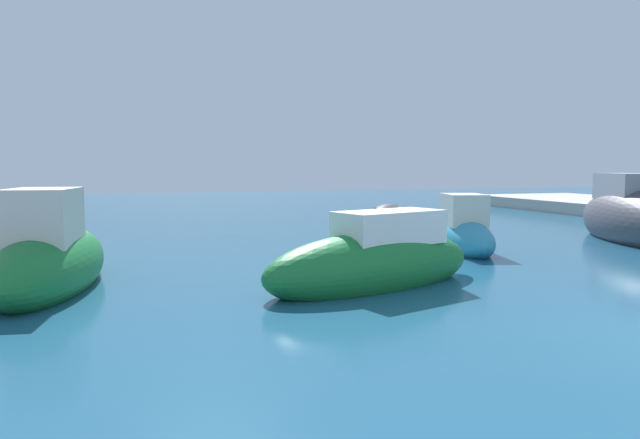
{
  "coord_description": "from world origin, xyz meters",
  "views": [
    {
      "loc": [
        -6.88,
        -3.98,
        1.99
      ],
      "look_at": [
        -1.91,
        11.23,
        0.49
      ],
      "focal_mm": 32.17,
      "sensor_mm": 36.0,
      "label": 1
    }
  ],
  "objects_px": {
    "moored_boat_0": "(388,217)",
    "moored_boat_3": "(460,234)",
    "moored_boat_1": "(639,219)",
    "moored_boat_4": "(51,260)",
    "moored_boat_2": "(376,262)"
  },
  "relations": [
    {
      "from": "moored_boat_0",
      "to": "moored_boat_3",
      "type": "relative_size",
      "value": 0.88
    },
    {
      "from": "moored_boat_0",
      "to": "moored_boat_1",
      "type": "distance_m",
      "value": 7.44
    },
    {
      "from": "moored_boat_3",
      "to": "moored_boat_4",
      "type": "height_order",
      "value": "moored_boat_4"
    },
    {
      "from": "moored_boat_0",
      "to": "moored_boat_3",
      "type": "height_order",
      "value": "moored_boat_3"
    },
    {
      "from": "moored_boat_2",
      "to": "moored_boat_4",
      "type": "relative_size",
      "value": 1.01
    },
    {
      "from": "moored_boat_4",
      "to": "moored_boat_2",
      "type": "bearing_deg",
      "value": -97.27
    },
    {
      "from": "moored_boat_2",
      "to": "moored_boat_4",
      "type": "bearing_deg",
      "value": -33.31
    },
    {
      "from": "moored_boat_3",
      "to": "moored_boat_4",
      "type": "bearing_deg",
      "value": 115.03
    },
    {
      "from": "moored_boat_0",
      "to": "moored_boat_1",
      "type": "bearing_deg",
      "value": -105.43
    },
    {
      "from": "moored_boat_0",
      "to": "moored_boat_2",
      "type": "distance_m",
      "value": 9.95
    },
    {
      "from": "moored_boat_3",
      "to": "moored_boat_0",
      "type": "bearing_deg",
      "value": 5.99
    },
    {
      "from": "moored_boat_1",
      "to": "moored_boat_4",
      "type": "relative_size",
      "value": 1.32
    },
    {
      "from": "moored_boat_2",
      "to": "moored_boat_0",
      "type": "bearing_deg",
      "value": -133.44
    },
    {
      "from": "moored_boat_1",
      "to": "moored_boat_2",
      "type": "distance_m",
      "value": 9.55
    },
    {
      "from": "moored_boat_1",
      "to": "moored_boat_3",
      "type": "distance_m",
      "value": 5.43
    }
  ]
}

